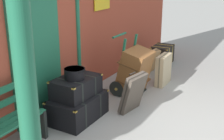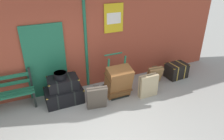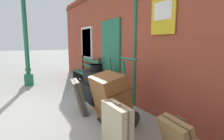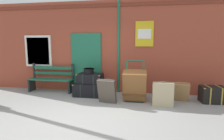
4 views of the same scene
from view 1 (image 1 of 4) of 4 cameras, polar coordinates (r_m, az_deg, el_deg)
name	(u,v)px [view 1 (image 1 of 4)]	position (r m, az deg, el deg)	size (l,w,h in m)	color
ground_plane	(190,138)	(4.90, 14.36, -12.30)	(60.00, 60.00, 0.00)	gray
brick_facade	(50,20)	(5.50, -11.52, 9.11)	(10.40, 0.35, 3.20)	#9E422D
steamer_trunk_base	(78,107)	(5.26, -6.42, -6.98)	(1.01, 0.65, 0.43)	black
steamer_trunk_middle	(76,87)	(5.14, -6.74, -3.12)	(0.83, 0.58, 0.33)	black
round_hatbox	(74,73)	(5.00, -7.08, -0.53)	(0.35, 0.34, 0.18)	black
porters_trolley	(127,79)	(6.33, 2.83, -1.74)	(0.71, 0.56, 1.21)	black
large_brown_trunk	(135,71)	(6.19, 4.27, -0.22)	(0.70, 0.63, 0.96)	brown
suitcase_cream	(163,70)	(6.81, 9.63, 0.05)	(0.57, 0.19, 0.71)	tan
suitcase_beige	(151,61)	(7.52, 7.26, 1.62)	(0.50, 0.37, 0.59)	olive
suitcase_umber	(133,93)	(5.43, 3.97, -4.31)	(0.56, 0.38, 0.73)	#51473D
corner_trunk	(162,54)	(8.37, 9.40, 2.89)	(0.71, 0.52, 0.49)	black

